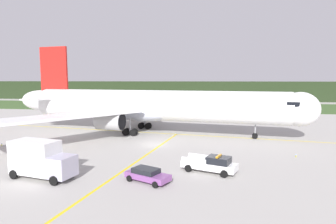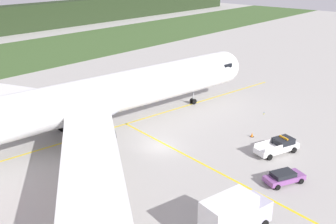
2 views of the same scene
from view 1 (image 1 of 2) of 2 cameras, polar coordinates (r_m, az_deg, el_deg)
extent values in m
plane|color=#A4A19C|center=(43.62, -2.74, -6.44)|extent=(320.00, 320.00, 0.00)
cube|color=#3A5629|center=(104.20, 3.93, 1.08)|extent=(320.00, 34.54, 0.04)
cube|color=#212E18|center=(135.62, 5.04, 4.15)|extent=(288.00, 6.94, 8.71)
cube|color=yellow|center=(53.07, -2.62, -4.11)|extent=(72.94, 10.94, 0.01)
cube|color=yellow|center=(33.57, -7.38, -10.43)|extent=(6.07, 39.59, 0.01)
cylinder|color=white|center=(52.38, -2.65, 1.32)|extent=(46.34, 12.02, 5.42)
ellipsoid|color=white|center=(49.83, 24.48, 0.49)|extent=(6.68, 6.23, 5.42)
ellipsoid|color=white|center=(64.87, -23.65, 2.13)|extent=(9.17, 5.28, 4.07)
ellipsoid|color=silver|center=(53.34, -4.97, -0.21)|extent=(12.87, 7.39, 2.98)
cube|color=black|center=(49.60, 23.06, 1.63)|extent=(2.53, 5.36, 0.70)
cube|color=white|center=(68.63, -5.99, 1.94)|extent=(13.90, 25.93, 0.35)
cylinder|color=#AAAAAA|center=(61.14, -4.95, 0.05)|extent=(4.75, 3.52, 2.91)
cylinder|color=black|center=(60.35, -2.98, -0.01)|extent=(0.51, 2.67, 2.68)
cube|color=white|center=(44.53, -19.98, -0.84)|extent=(19.66, 23.85, 0.35)
cylinder|color=#AAAAAA|center=(48.13, -11.36, -1.78)|extent=(4.75, 3.52, 2.91)
cylinder|color=black|center=(47.12, -8.96, -1.90)|extent=(0.51, 2.67, 2.68)
cube|color=red|center=(62.56, -21.47, 7.28)|extent=(6.07, 1.31, 9.96)
cube|color=white|center=(65.75, -19.72, 2.82)|extent=(3.84, 7.02, 0.28)
cube|color=white|center=(60.25, -23.72, 2.36)|extent=(5.42, 7.19, 0.28)
cylinder|color=gray|center=(49.83, 16.73, -3.19)|extent=(0.20, 0.20, 2.34)
cylinder|color=black|center=(50.29, 16.69, -4.45)|extent=(0.92, 0.35, 0.90)
cylinder|color=black|center=(49.77, 16.68, -4.57)|extent=(0.92, 0.35, 0.90)
cylinder|color=gray|center=(57.18, -4.57, -1.57)|extent=(0.28, 0.28, 2.34)
cylinder|color=black|center=(56.79, -4.03, -2.82)|extent=(1.23, 0.47, 1.20)
cylinder|color=black|center=(57.43, -3.79, -2.71)|extent=(1.23, 0.47, 1.20)
cylinder|color=black|center=(57.30, -5.34, -2.75)|extent=(1.23, 0.47, 1.20)
cylinder|color=black|center=(57.94, -5.08, -2.64)|extent=(1.23, 0.47, 1.20)
cylinder|color=gray|center=(50.76, -7.48, -2.62)|extent=(0.28, 0.28, 2.34)
cylinder|color=black|center=(51.00, -6.58, -3.90)|extent=(1.23, 0.47, 1.20)
cylinder|color=black|center=(50.36, -6.90, -4.04)|extent=(1.23, 0.47, 1.20)
cylinder|color=black|center=(51.56, -8.02, -3.81)|extent=(1.23, 0.47, 1.20)
cylinder|color=black|center=(50.94, -8.35, -3.94)|extent=(1.23, 0.47, 1.20)
cube|color=white|center=(31.32, 8.06, -10.30)|extent=(6.06, 3.76, 0.70)
cube|color=black|center=(30.81, 9.91, -9.26)|extent=(2.76, 2.45, 0.70)
cube|color=white|center=(32.46, 6.33, -8.62)|extent=(2.63, 1.02, 0.45)
cube|color=white|center=(30.82, 5.04, -9.42)|extent=(2.63, 1.02, 0.45)
cube|color=orange|center=(30.69, 9.92, -8.49)|extent=(0.64, 1.35, 0.16)
cylinder|color=black|center=(31.75, 12.04, -10.81)|extent=(0.80, 0.48, 0.76)
cylinder|color=black|center=(29.94, 10.96, -11.85)|extent=(0.80, 0.48, 0.76)
cylinder|color=black|center=(32.99, 5.42, -10.03)|extent=(0.80, 0.48, 0.76)
cylinder|color=black|center=(31.25, 3.99, -10.96)|extent=(0.80, 0.48, 0.76)
cube|color=#ACA9BF|center=(29.89, -20.00, -10.01)|extent=(2.36, 2.75, 2.00)
cube|color=silver|center=(31.93, -24.59, -7.99)|extent=(5.10, 3.33, 3.27)
cylinder|color=#99999E|center=(31.74, -23.22, -11.24)|extent=(0.77, 0.26, 1.04)
cylinder|color=#99999E|center=(33.03, -25.62, -10.66)|extent=(0.77, 0.26, 1.04)
cylinder|color=black|center=(31.05, -18.46, -11.26)|extent=(0.93, 0.44, 0.90)
cylinder|color=black|center=(29.34, -21.49, -12.43)|extent=(0.93, 0.44, 0.90)
cylinder|color=black|center=(34.29, -24.98, -9.85)|extent=(0.93, 0.44, 0.90)
cylinder|color=black|center=(32.75, -28.03, -10.77)|extent=(0.93, 0.44, 0.90)
cube|color=#7F478A|center=(28.33, -4.00, -12.40)|extent=(4.69, 3.45, 0.55)
cube|color=black|center=(28.30, -4.36, -11.36)|extent=(2.87, 2.45, 0.45)
cylinder|color=black|center=(28.28, -0.33, -13.01)|extent=(0.62, 0.42, 0.60)
cylinder|color=black|center=(26.87, -2.56, -14.08)|extent=(0.62, 0.42, 0.60)
cylinder|color=black|center=(29.99, -5.26, -11.89)|extent=(0.62, 0.42, 0.60)
cylinder|color=black|center=(28.67, -7.60, -12.79)|extent=(0.62, 0.42, 0.60)
cube|color=black|center=(36.07, 11.76, -9.30)|extent=(0.47, 0.47, 0.03)
cone|color=orange|center=(35.99, 11.77, -8.85)|extent=(0.36, 0.36, 0.56)
cylinder|color=yellow|center=(40.14, 23.81, -7.93)|extent=(0.10, 0.10, 0.26)
sphere|color=blue|center=(40.10, 23.82, -7.68)|extent=(0.12, 0.12, 0.12)
cylinder|color=yellow|center=(49.13, -29.82, -5.65)|extent=(0.10, 0.10, 0.30)
sphere|color=blue|center=(49.10, -29.83, -5.43)|extent=(0.12, 0.12, 0.12)
camera|label=2|loc=(44.24, -67.72, 18.48)|focal=41.87mm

